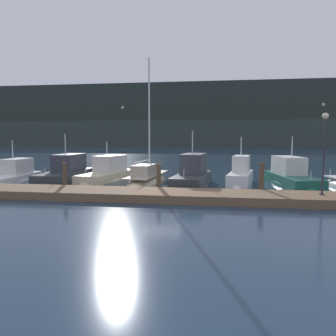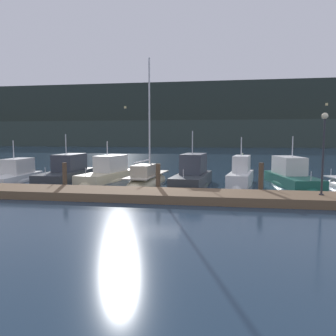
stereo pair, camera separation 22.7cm
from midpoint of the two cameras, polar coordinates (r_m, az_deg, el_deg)
ground_plane at (r=20.34m, az=-1.67°, el=-4.23°), size 400.00×400.00×0.00m
dock at (r=18.16m, az=-2.92°, el=-4.69°), size 30.15×2.80×0.45m
mooring_pile_1 at (r=21.57m, az=-17.81°, el=-1.50°), size 0.28×0.28×1.81m
mooring_pile_2 at (r=19.66m, az=-1.97°, el=-1.89°), size 0.28×0.28×1.82m
mooring_pile_3 at (r=19.47m, az=15.63°, el=-1.97°), size 0.28×0.28×1.95m
motorboat_berth_1 at (r=27.66m, az=-25.50°, el=-1.65°), size 2.32×6.07×3.83m
motorboat_berth_2 at (r=27.12m, az=-17.55°, el=-1.29°), size 2.42×7.33×4.22m
motorboat_berth_3 at (r=26.14m, az=-10.78°, el=-1.40°), size 3.43×7.04×3.61m
sailboat_berth_4 at (r=24.07m, az=-3.94°, el=-2.36°), size 2.67×7.13×9.84m
motorboat_berth_5 at (r=22.81m, az=3.95°, el=-2.12°), size 2.84×6.59×4.39m
motorboat_berth_6 at (r=23.97m, az=12.23°, el=-1.95°), size 2.40×5.21×3.99m
motorboat_berth_7 at (r=24.91m, az=20.38°, el=-2.03°), size 3.37×7.45×4.12m
channel_buoy at (r=34.81m, az=12.44°, el=0.75°), size 1.46×1.46×1.74m
dock_lamppost at (r=18.40m, az=25.25°, el=4.34°), size 0.32×0.32×4.18m
hillside_backdrop at (r=117.76m, az=6.08°, el=8.70°), size 240.00×23.00×21.68m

